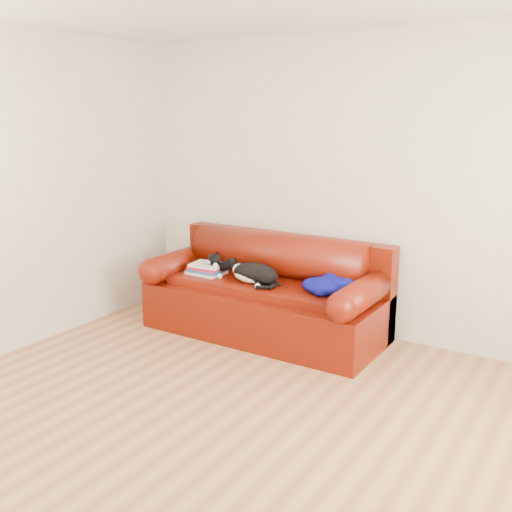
# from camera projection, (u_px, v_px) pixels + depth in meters

# --- Properties ---
(ground) EXTENTS (4.50, 4.50, 0.00)m
(ground) POSITION_uv_depth(u_px,v_px,m) (233.00, 427.00, 3.80)
(ground) COLOR brown
(ground) RESTS_ON ground
(room_shell) EXTENTS (4.52, 4.02, 2.61)m
(room_shell) POSITION_uv_depth(u_px,v_px,m) (250.00, 163.00, 3.35)
(room_shell) COLOR beige
(room_shell) RESTS_ON ground
(sofa_base) EXTENTS (2.10, 0.90, 0.50)m
(sofa_base) POSITION_uv_depth(u_px,v_px,m) (265.00, 308.00, 5.32)
(sofa_base) COLOR #420B02
(sofa_base) RESTS_ON ground
(sofa_back) EXTENTS (2.10, 1.01, 0.88)m
(sofa_back) POSITION_uv_depth(u_px,v_px,m) (279.00, 270.00, 5.45)
(sofa_back) COLOR #420B02
(sofa_back) RESTS_ON ground
(book_stack) EXTENTS (0.33, 0.26, 0.10)m
(book_stack) POSITION_uv_depth(u_px,v_px,m) (207.00, 269.00, 5.45)
(book_stack) COLOR silver
(book_stack) RESTS_ON sofa_base
(cat) EXTENTS (0.60, 0.31, 0.22)m
(cat) POSITION_uv_depth(u_px,v_px,m) (254.00, 273.00, 5.15)
(cat) COLOR black
(cat) RESTS_ON sofa_base
(blanket) EXTENTS (0.57, 0.47, 0.15)m
(blanket) POSITION_uv_depth(u_px,v_px,m) (329.00, 285.00, 4.90)
(blanket) COLOR #08024D
(blanket) RESTS_ON sofa_base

